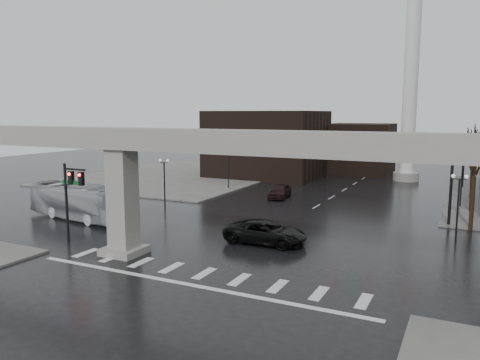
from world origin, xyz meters
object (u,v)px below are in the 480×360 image
(pickup_truck, at_px, (265,232))
(far_car, at_px, (280,191))
(signal_mast_arm, at_px, (406,157))
(city_bus, at_px, (78,202))

(pickup_truck, xyz_separation_m, far_car, (-5.99, 18.23, -0.04))
(pickup_truck, bearing_deg, signal_mast_arm, -35.55)
(pickup_truck, height_order, city_bus, city_bus)
(signal_mast_arm, distance_m, pickup_truck, 15.45)
(signal_mast_arm, xyz_separation_m, far_car, (-14.25, 6.15, -5.01))
(signal_mast_arm, bearing_deg, far_car, 156.65)
(pickup_truck, bearing_deg, far_car, 17.02)
(signal_mast_arm, height_order, far_car, signal_mast_arm)
(signal_mast_arm, relative_size, far_car, 2.52)
(pickup_truck, relative_size, far_car, 1.29)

